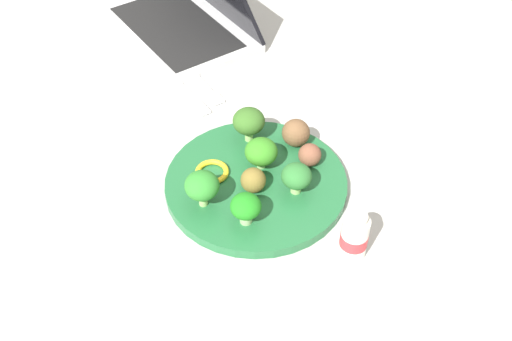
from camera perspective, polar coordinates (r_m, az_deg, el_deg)
name	(u,v)px	position (r m, az deg, el deg)	size (l,w,h in m)	color
ground_plane	(256,187)	(0.97, 0.00, -1.52)	(4.00, 4.00, 0.00)	#B2B2AD
plate	(256,183)	(0.96, 0.00, -1.19)	(0.28, 0.28, 0.02)	#236638
broccoli_floret_back_right	(297,177)	(0.92, 3.71, -0.56)	(0.05, 0.05, 0.05)	#9BC972
broccoli_floret_front_right	(246,207)	(0.88, -0.94, -3.34)	(0.04, 0.04, 0.05)	#97C07E
broccoli_floret_front_left	(261,152)	(0.96, 0.47, 1.70)	(0.05, 0.05, 0.05)	#8EBC6D
broccoli_floret_mid_right	(202,186)	(0.90, -4.92, -1.43)	(0.05, 0.05, 0.06)	#9DCA71
broccoli_floret_back_left	(249,121)	(1.00, -0.66, 4.48)	(0.05, 0.05, 0.06)	#A1CC6F
meatball_back_left	(310,155)	(0.98, 4.91, 1.43)	(0.04, 0.04, 0.04)	brown
meatball_back_right	(253,180)	(0.93, -0.25, -0.89)	(0.04, 0.04, 0.04)	brown
meatball_center	(296,133)	(1.01, 3.65, 3.45)	(0.05, 0.05, 0.05)	brown
pepper_ring_near_rim	(212,172)	(0.97, -4.02, -0.12)	(0.05, 0.05, 0.01)	yellow
napkin	(195,91)	(1.15, -5.53, 7.19)	(0.17, 0.12, 0.01)	white
fork	(206,88)	(1.15, -4.60, 7.51)	(0.12, 0.02, 0.01)	silver
knife	(189,94)	(1.14, -6.16, 6.89)	(0.15, 0.02, 0.01)	white
yogurt_bottle	(354,237)	(0.87, 8.94, -5.96)	(0.04, 0.04, 0.08)	white
laptop	(184,14)	(1.31, -6.57, 13.94)	(0.33, 0.23, 0.20)	silver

